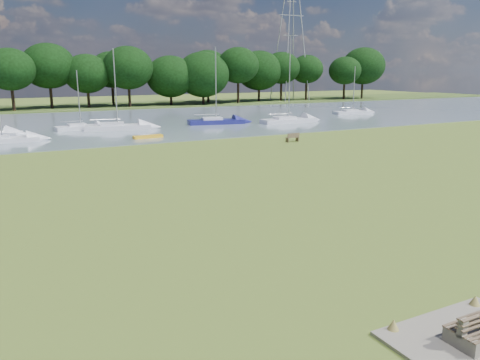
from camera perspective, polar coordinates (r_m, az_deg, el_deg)
name	(u,v)px	position (r m, az deg, el deg)	size (l,w,h in m)	color
ground	(232,206)	(23.94, -0.98, -3.17)	(220.00, 220.00, 0.00)	olive
river	(88,124)	(63.77, -18.08, 6.48)	(220.00, 40.00, 0.10)	gray
far_bank	(59,108)	(93.40, -21.20, 8.18)	(220.00, 20.00, 0.40)	#4C6626
concrete_pad	(478,343)	(13.85, 27.04, -17.29)	(4.20, 3.20, 0.10)	gray
bench_pair	(480,329)	(13.65, 27.23, -15.81)	(1.63, 0.97, 0.88)	gray
riverbank_bench	(293,137)	(45.70, 6.44, 5.18)	(1.44, 0.53, 0.87)	brown
kayak	(148,137)	(48.59, -11.15, 5.21)	(3.02, 0.71, 0.30)	yellow
pylon	(291,14)	(109.01, 6.29, 19.45)	(6.40, 4.48, 30.06)	#ACACAC
tree_line	(66,69)	(89.32, -20.48, 12.53)	(146.04, 9.64, 11.67)	black
sailboat_0	(1,138)	(50.20, -27.10, 4.56)	(6.58, 2.02, 8.07)	silver
sailboat_4	(117,125)	(56.37, -14.79, 6.46)	(7.70, 3.48, 9.12)	silver
sailboat_5	(216,120)	(60.45, -2.99, 7.32)	(7.44, 3.19, 9.57)	navy
sailboat_6	(288,119)	(62.26, 5.87, 7.43)	(7.65, 2.25, 10.95)	silver
sailboat_7	(352,111)	(76.69, 13.54, 8.15)	(6.62, 2.39, 7.33)	silver
sailboat_8	(80,126)	(58.00, -18.90, 6.27)	(5.79, 2.27, 6.75)	silver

